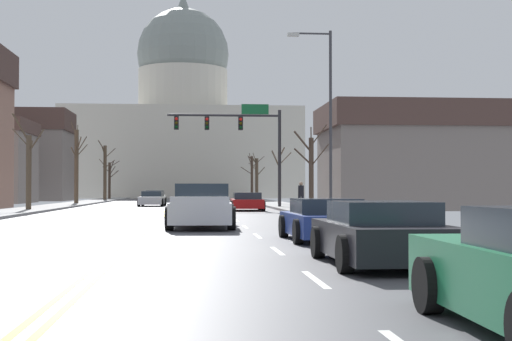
% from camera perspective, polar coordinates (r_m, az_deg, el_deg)
% --- Properties ---
extents(ground, '(20.00, 180.00, 0.20)m').
position_cam_1_polar(ground, '(35.46, -7.48, -3.62)').
color(ground, '#48484D').
extents(signal_gantry, '(7.91, 0.41, 7.13)m').
position_cam_1_polar(signal_gantry, '(51.22, -1.25, 2.96)').
color(signal_gantry, '#28282D').
rests_on(signal_gantry, ground).
extents(street_lamp_right, '(2.16, 0.24, 8.89)m').
position_cam_1_polar(street_lamp_right, '(35.75, 5.40, 4.90)').
color(street_lamp_right, '#333338').
rests_on(street_lamp_right, ground).
extents(capitol_building, '(34.27, 18.02, 30.84)m').
position_cam_1_polar(capitol_building, '(110.97, -5.68, 3.45)').
color(capitol_building, beige).
rests_on(capitol_building, ground).
extents(sedan_near_00, '(2.14, 4.39, 1.14)m').
position_cam_1_polar(sedan_near_00, '(46.50, -0.73, -2.45)').
color(sedan_near_00, '#B71414').
rests_on(sedan_near_00, ground).
extents(sedan_near_01, '(2.09, 4.34, 1.22)m').
position_cam_1_polar(sedan_near_01, '(40.38, -4.39, -2.56)').
color(sedan_near_01, silver).
rests_on(sedan_near_01, ground).
extents(sedan_near_02, '(2.25, 4.74, 1.25)m').
position_cam_1_polar(sedan_near_02, '(33.85, -4.80, -2.77)').
color(sedan_near_02, '#B71414').
rests_on(sedan_near_02, ground).
extents(pickup_truck_near_03, '(2.50, 5.76, 1.58)m').
position_cam_1_polar(pickup_truck_near_03, '(26.60, -4.21, -2.90)').
color(pickup_truck_near_03, silver).
rests_on(pickup_truck_near_03, ground).
extents(sedan_near_04, '(2.11, 4.29, 1.13)m').
position_cam_1_polar(sedan_near_04, '(19.94, 5.31, -3.87)').
color(sedan_near_04, navy).
rests_on(sedan_near_04, ground).
extents(sedan_near_05, '(2.11, 4.33, 1.17)m').
position_cam_1_polar(sedan_near_05, '(13.80, 9.65, -4.89)').
color(sedan_near_05, black).
rests_on(sedan_near_05, ground).
extents(sedan_oncoming_00, '(2.12, 4.45, 1.18)m').
position_cam_1_polar(sedan_oncoming_00, '(58.70, -8.04, -2.19)').
color(sedan_oncoming_00, silver).
rests_on(sedan_oncoming_00, ground).
extents(sedan_oncoming_01, '(1.96, 4.65, 1.21)m').
position_cam_1_polar(sedan_oncoming_01, '(66.84, -7.83, -2.08)').
color(sedan_oncoming_01, silver).
rests_on(sedan_oncoming_01, ground).
extents(flank_building_00, '(10.80, 8.19, 10.13)m').
position_cam_1_polar(flank_building_00, '(86.68, -17.69, 1.15)').
color(flank_building_00, slate).
rests_on(flank_building_00, ground).
extents(flank_building_03, '(14.09, 8.86, 6.96)m').
position_cam_1_polar(flank_building_03, '(50.69, 13.15, 1.06)').
color(flank_building_03, slate).
rests_on(flank_building_03, ground).
extents(bare_tree_00, '(2.57, 2.34, 5.09)m').
position_cam_1_polar(bare_tree_00, '(79.05, -0.33, -0.44)').
color(bare_tree_00, '#423328').
rests_on(bare_tree_00, ground).
extents(bare_tree_01, '(2.12, 2.66, 6.69)m').
position_cam_1_polar(bare_tree_01, '(83.30, -11.61, -0.02)').
color(bare_tree_01, '#4C3D2D').
rests_on(bare_tree_01, ground).
extents(bare_tree_02, '(2.15, 1.47, 5.37)m').
position_cam_1_polar(bare_tree_02, '(85.96, 0.05, -0.55)').
color(bare_tree_02, '#4C3D2D').
rests_on(bare_tree_02, ground).
extents(bare_tree_03, '(2.07, 2.05, 4.60)m').
position_cam_1_polar(bare_tree_03, '(90.62, -11.25, -0.68)').
color(bare_tree_03, '#423328').
rests_on(bare_tree_03, ground).
extents(bare_tree_04, '(1.55, 2.48, 4.56)m').
position_cam_1_polar(bare_tree_04, '(60.21, 1.83, -0.28)').
color(bare_tree_04, brown).
rests_on(bare_tree_04, ground).
extents(bare_tree_05, '(1.50, 2.66, 7.07)m').
position_cam_1_polar(bare_tree_05, '(65.03, -13.72, 0.46)').
color(bare_tree_05, '#4C3D2D').
rests_on(bare_tree_05, ground).
extents(bare_tree_06, '(2.13, 1.82, 5.17)m').
position_cam_1_polar(bare_tree_06, '(44.68, 4.27, 0.08)').
color(bare_tree_06, '#423328').
rests_on(bare_tree_06, ground).
extents(bare_tree_07, '(2.22, 2.05, 5.76)m').
position_cam_1_polar(bare_tree_07, '(46.40, -17.20, 0.19)').
color(bare_tree_07, '#4C3D2D').
rests_on(bare_tree_07, ground).
extents(pedestrian_00, '(0.35, 0.34, 1.65)m').
position_cam_1_polar(pedestrian_00, '(43.16, 3.51, -1.85)').
color(pedestrian_00, black).
rests_on(pedestrian_00, ground).
extents(bicycle_parked, '(0.12, 1.77, 0.85)m').
position_cam_1_polar(bicycle_parked, '(36.65, 5.74, -2.82)').
color(bicycle_parked, black).
rests_on(bicycle_parked, ground).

